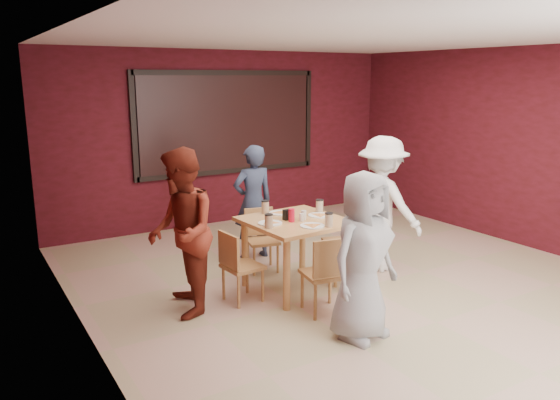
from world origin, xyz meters
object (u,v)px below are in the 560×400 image
chair_back (261,236)px  chair_left (237,263)px  chair_front (326,271)px  diner_right (382,204)px  diner_back (253,202)px  diner_left (181,233)px  chair_right (352,237)px  dining_table (295,229)px  diner_front (363,256)px

chair_back → chair_left: chair_left is taller
chair_front → diner_right: size_ratio=0.49×
chair_left → diner_back: bearing=55.0°
diner_right → diner_left: bearing=76.4°
chair_back → diner_right: bearing=-30.7°
chair_back → chair_right: 1.16m
dining_table → chair_front: (-0.10, -0.74, -0.25)m
chair_back → diner_left: size_ratio=0.45×
chair_left → diner_right: 2.06m
chair_back → diner_front: size_ratio=0.49×
diner_left → diner_back: bearing=145.0°
chair_right → diner_back: 1.50m
chair_right → diner_back: (-0.59, 1.36, 0.23)m
dining_table → diner_left: bearing=177.4°
chair_front → diner_left: (-1.22, 0.80, 0.39)m
chair_front → diner_front: (-0.01, -0.56, 0.32)m
chair_left → diner_front: size_ratio=0.50×
chair_back → diner_front: diner_front is taller
dining_table → diner_front: 1.31m
diner_left → diner_right: diner_left is taller
chair_front → diner_back: (0.24, 1.99, 0.29)m
dining_table → diner_back: 1.26m
dining_table → chair_left: size_ratio=1.40×
chair_left → diner_left: bearing=174.9°
dining_table → chair_front: dining_table is taller
chair_back → diner_right: 1.56m
chair_back → diner_right: (1.29, -0.77, 0.40)m
chair_front → diner_right: 1.64m
diner_right → chair_left: bearing=77.7°
diner_back → dining_table: bearing=87.3°
dining_table → chair_back: size_ratio=1.43×
chair_left → chair_back: bearing=47.1°
diner_front → diner_right: bearing=31.1°
chair_front → chair_back: size_ratio=1.08×
dining_table → diner_back: bearing=83.5°
chair_back → diner_right: diner_right is taller
diner_right → diner_front: bearing=120.5°
chair_right → diner_left: bearing=175.4°
chair_right → diner_left: (-2.05, 0.16, 0.32)m
dining_table → diner_front: bearing=-94.9°
dining_table → chair_left: dining_table is taller
chair_left → diner_right: diner_right is taller
chair_back → chair_front: bearing=-94.0°
chair_left → diner_left: 0.72m
diner_front → diner_left: size_ratio=0.92×
chair_front → chair_back: (0.11, 1.53, -0.03)m
chair_left → diner_left: diner_left is taller
chair_right → diner_left: diner_left is taller
diner_back → diner_left: 1.89m
chair_back → diner_left: (-1.33, -0.73, 0.42)m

